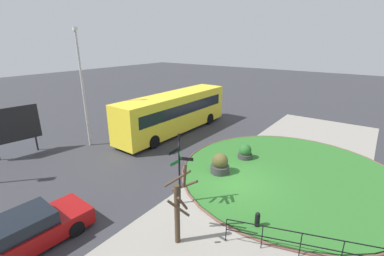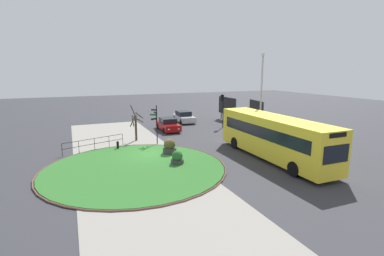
{
  "view_description": "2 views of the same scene",
  "coord_description": "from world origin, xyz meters",
  "px_view_note": "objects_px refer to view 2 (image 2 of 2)",
  "views": [
    {
      "loc": [
        -11.67,
        -5.58,
        7.49
      ],
      "look_at": [
        1.17,
        3.81,
        2.16
      ],
      "focal_mm": 24.54,
      "sensor_mm": 36.0,
      "label": 1
    },
    {
      "loc": [
        21.92,
        -5.88,
        6.7
      ],
      "look_at": [
        0.98,
        3.03,
        2.15
      ],
      "focal_mm": 26.86,
      "sensor_mm": 36.0,
      "label": 2
    }
  ],
  "objects_px": {
    "signpost_directional": "(156,121)",
    "planter_near_signpost": "(170,147)",
    "car_near_lane": "(168,125)",
    "traffic_light_near": "(223,103)",
    "car_far_lane": "(184,117)",
    "lamppost_tall": "(261,94)",
    "billboard_right": "(227,106)",
    "billboard_left": "(256,111)",
    "street_tree_bare": "(136,125)",
    "bollard_foreground": "(118,145)",
    "bus_yellow": "(273,136)",
    "planter_kerbside": "(177,158)"
  },
  "relations": [
    {
      "from": "signpost_directional",
      "to": "planter_near_signpost",
      "type": "height_order",
      "value": "signpost_directional"
    },
    {
      "from": "car_near_lane",
      "to": "traffic_light_near",
      "type": "bearing_deg",
      "value": 86.8
    },
    {
      "from": "car_far_lane",
      "to": "lamppost_tall",
      "type": "xyz_separation_m",
      "value": [
        11.68,
        3.6,
        3.78
      ]
    },
    {
      "from": "traffic_light_near",
      "to": "billboard_right",
      "type": "xyz_separation_m",
      "value": [
        -3.86,
        2.89,
        -0.89
      ]
    },
    {
      "from": "billboard_left",
      "to": "street_tree_bare",
      "type": "bearing_deg",
      "value": -81.85
    },
    {
      "from": "car_far_lane",
      "to": "street_tree_bare",
      "type": "distance_m",
      "value": 11.31
    },
    {
      "from": "car_near_lane",
      "to": "car_far_lane",
      "type": "distance_m",
      "value": 5.64
    },
    {
      "from": "bollard_foreground",
      "to": "street_tree_bare",
      "type": "relative_size",
      "value": 0.21
    },
    {
      "from": "car_near_lane",
      "to": "lamppost_tall",
      "type": "bearing_deg",
      "value": 46.97
    },
    {
      "from": "car_near_lane",
      "to": "planter_near_signpost",
      "type": "relative_size",
      "value": 3.43
    },
    {
      "from": "car_far_lane",
      "to": "traffic_light_near",
      "type": "relative_size",
      "value": 1.14
    },
    {
      "from": "billboard_right",
      "to": "bus_yellow",
      "type": "bearing_deg",
      "value": -20.36
    },
    {
      "from": "car_far_lane",
      "to": "street_tree_bare",
      "type": "relative_size",
      "value": 1.27
    },
    {
      "from": "traffic_light_near",
      "to": "lamppost_tall",
      "type": "distance_m",
      "value": 6.91
    },
    {
      "from": "bollard_foreground",
      "to": "lamppost_tall",
      "type": "height_order",
      "value": "lamppost_tall"
    },
    {
      "from": "billboard_left",
      "to": "traffic_light_near",
      "type": "bearing_deg",
      "value": -125.95
    },
    {
      "from": "bollard_foreground",
      "to": "car_far_lane",
      "type": "xyz_separation_m",
      "value": [
        -10.4,
        10.22,
        0.29
      ]
    },
    {
      "from": "traffic_light_near",
      "to": "lamppost_tall",
      "type": "height_order",
      "value": "lamppost_tall"
    },
    {
      "from": "street_tree_bare",
      "to": "billboard_right",
      "type": "bearing_deg",
      "value": 115.73
    },
    {
      "from": "traffic_light_near",
      "to": "billboard_right",
      "type": "bearing_deg",
      "value": -49.26
    },
    {
      "from": "planter_kerbside",
      "to": "bollard_foreground",
      "type": "bearing_deg",
      "value": -150.39
    },
    {
      "from": "traffic_light_near",
      "to": "planter_kerbside",
      "type": "height_order",
      "value": "traffic_light_near"
    },
    {
      "from": "bollard_foreground",
      "to": "lamppost_tall",
      "type": "distance_m",
      "value": 14.46
    },
    {
      "from": "bus_yellow",
      "to": "street_tree_bare",
      "type": "xyz_separation_m",
      "value": [
        -9.9,
        -8.44,
        -0.17
      ]
    },
    {
      "from": "signpost_directional",
      "to": "bus_yellow",
      "type": "height_order",
      "value": "signpost_directional"
    },
    {
      "from": "planter_near_signpost",
      "to": "signpost_directional",
      "type": "bearing_deg",
      "value": -179.69
    },
    {
      "from": "billboard_left",
      "to": "planter_near_signpost",
      "type": "distance_m",
      "value": 13.86
    },
    {
      "from": "car_near_lane",
      "to": "planter_near_signpost",
      "type": "bearing_deg",
      "value": -15.15
    },
    {
      "from": "street_tree_bare",
      "to": "planter_near_signpost",
      "type": "bearing_deg",
      "value": 14.85
    },
    {
      "from": "signpost_directional",
      "to": "billboard_left",
      "type": "bearing_deg",
      "value": 99.13
    },
    {
      "from": "street_tree_bare",
      "to": "bollard_foreground",
      "type": "bearing_deg",
      "value": -40.33
    },
    {
      "from": "car_near_lane",
      "to": "lamppost_tall",
      "type": "xyz_separation_m",
      "value": [
        7.36,
        7.23,
        3.8
      ]
    },
    {
      "from": "street_tree_bare",
      "to": "car_far_lane",
      "type": "bearing_deg",
      "value": 134.28
    },
    {
      "from": "billboard_right",
      "to": "street_tree_bare",
      "type": "bearing_deg",
      "value": -66.2
    },
    {
      "from": "traffic_light_near",
      "to": "planter_kerbside",
      "type": "distance_m",
      "value": 15.2
    },
    {
      "from": "car_far_lane",
      "to": "billboard_left",
      "type": "height_order",
      "value": "billboard_left"
    },
    {
      "from": "traffic_light_near",
      "to": "planter_kerbside",
      "type": "xyz_separation_m",
      "value": [
        11.27,
        -9.92,
        -2.39
      ]
    },
    {
      "from": "billboard_right",
      "to": "planter_kerbside",
      "type": "distance_m",
      "value": 19.88
    },
    {
      "from": "bus_yellow",
      "to": "planter_kerbside",
      "type": "relative_size",
      "value": 10.91
    },
    {
      "from": "car_near_lane",
      "to": "bollard_foreground",
      "type": "bearing_deg",
      "value": -44.8
    },
    {
      "from": "planter_kerbside",
      "to": "street_tree_bare",
      "type": "xyz_separation_m",
      "value": [
        -8.38,
        -1.18,
        1.12
      ]
    },
    {
      "from": "car_far_lane",
      "to": "billboard_left",
      "type": "relative_size",
      "value": 1.33
    },
    {
      "from": "billboard_right",
      "to": "planter_near_signpost",
      "type": "relative_size",
      "value": 3.27
    },
    {
      "from": "bollard_foreground",
      "to": "bus_yellow",
      "type": "relative_size",
      "value": 0.06
    },
    {
      "from": "billboard_right",
      "to": "car_near_lane",
      "type": "bearing_deg",
      "value": -73.45
    },
    {
      "from": "planter_kerbside",
      "to": "signpost_directional",
      "type": "bearing_deg",
      "value": 177.29
    },
    {
      "from": "signpost_directional",
      "to": "lamppost_tall",
      "type": "xyz_separation_m",
      "value": [
        1.92,
        10.18,
        2.32
      ]
    },
    {
      "from": "car_near_lane",
      "to": "signpost_directional",
      "type": "bearing_deg",
      "value": -26.0
    },
    {
      "from": "planter_near_signpost",
      "to": "bus_yellow",
      "type": "bearing_deg",
      "value": 58.67
    },
    {
      "from": "bus_yellow",
      "to": "planter_kerbside",
      "type": "xyz_separation_m",
      "value": [
        -1.52,
        -7.27,
        -1.29
      ]
    }
  ]
}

